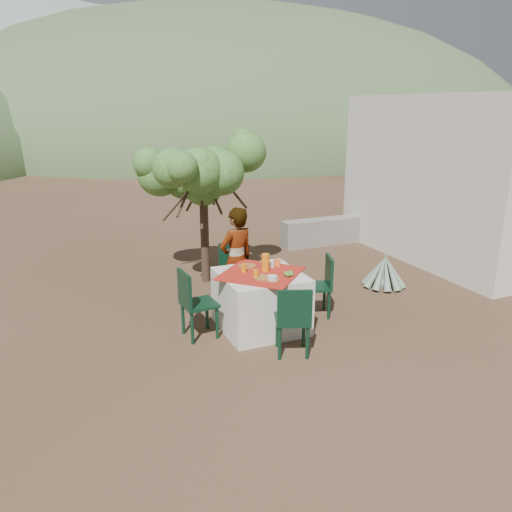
% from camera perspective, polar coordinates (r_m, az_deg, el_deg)
% --- Properties ---
extents(ground, '(160.00, 160.00, 0.00)m').
position_cam_1_polar(ground, '(6.39, -2.11, -9.26)').
color(ground, '#3C271B').
rests_on(ground, ground).
extents(table, '(1.30, 1.30, 0.76)m').
position_cam_1_polar(table, '(6.49, 0.55, -5.14)').
color(table, silver).
rests_on(table, ground).
extents(chair_far, '(0.48, 0.48, 0.89)m').
position_cam_1_polar(chair_far, '(7.28, -2.53, -1.70)').
color(chair_far, black).
rests_on(chair_far, ground).
extents(chair_near, '(0.51, 0.51, 0.86)m').
position_cam_1_polar(chair_near, '(5.77, 4.27, -7.08)').
color(chair_near, black).
rests_on(chair_near, ground).
extents(chair_left, '(0.44, 0.44, 0.88)m').
position_cam_1_polar(chair_left, '(6.23, -7.16, -5.13)').
color(chair_left, black).
rests_on(chair_left, ground).
extents(chair_right, '(0.50, 0.50, 0.85)m').
position_cam_1_polar(chair_right, '(6.91, 7.46, -3.07)').
color(chair_right, black).
rests_on(chair_right, ground).
extents(person, '(0.63, 0.50, 1.49)m').
position_cam_1_polar(person, '(6.92, -2.25, -0.49)').
color(person, '#8C6651').
rests_on(person, ground).
extents(shrub_tree, '(1.81, 1.78, 2.13)m').
position_cam_1_polar(shrub_tree, '(8.04, -5.76, 8.75)').
color(shrub_tree, '#462E23').
rests_on(shrub_tree, ground).
extents(agave, '(0.70, 0.69, 0.74)m').
position_cam_1_polar(agave, '(8.24, 14.47, -1.80)').
color(agave, gray).
rests_on(agave, ground).
extents(guesthouse, '(3.20, 4.20, 3.00)m').
position_cam_1_polar(guesthouse, '(10.54, 23.94, 8.30)').
color(guesthouse, beige).
rests_on(guesthouse, ground).
extents(stone_wall, '(2.60, 0.35, 0.55)m').
position_cam_1_polar(stone_wall, '(10.72, 9.51, 2.96)').
color(stone_wall, gray).
rests_on(stone_wall, ground).
extents(hill_near_right, '(48.00, 48.00, 20.00)m').
position_cam_1_polar(hill_near_right, '(43.77, -4.22, 13.17)').
color(hill_near_right, '#39522E').
rests_on(hill_near_right, ground).
extents(hill_far_center, '(60.00, 60.00, 24.00)m').
position_cam_1_polar(hill_far_center, '(57.47, -25.42, 12.52)').
color(hill_far_center, slate).
rests_on(hill_far_center, ground).
extents(hill_far_right, '(36.00, 36.00, 14.00)m').
position_cam_1_polar(hill_far_right, '(59.56, 7.69, 14.05)').
color(hill_far_right, slate).
rests_on(hill_far_right, ground).
extents(plate_far, '(0.24, 0.24, 0.01)m').
position_cam_1_polar(plate_far, '(6.60, -1.02, -1.15)').
color(plate_far, brown).
rests_on(plate_far, table).
extents(plate_near, '(0.23, 0.23, 0.01)m').
position_cam_1_polar(plate_near, '(6.17, 0.74, -2.47)').
color(plate_near, brown).
rests_on(plate_near, table).
extents(glass_far, '(0.07, 0.07, 0.11)m').
position_cam_1_polar(glass_far, '(6.36, -1.39, -1.39)').
color(glass_far, orange).
rests_on(glass_far, table).
extents(glass_near, '(0.06, 0.06, 0.10)m').
position_cam_1_polar(glass_near, '(6.16, -0.02, -2.06)').
color(glass_near, orange).
rests_on(glass_near, table).
extents(juice_pitcher, '(0.10, 0.10, 0.23)m').
position_cam_1_polar(juice_pitcher, '(6.40, 1.09, -0.75)').
color(juice_pitcher, orange).
rests_on(juice_pitcher, table).
extents(bowl_plate, '(0.18, 0.18, 0.01)m').
position_cam_1_polar(bowl_plate, '(6.09, 1.90, -2.74)').
color(bowl_plate, brown).
rests_on(bowl_plate, table).
extents(white_bowl, '(0.12, 0.12, 0.05)m').
position_cam_1_polar(white_bowl, '(6.08, 1.90, -2.49)').
color(white_bowl, silver).
rests_on(white_bowl, bowl_plate).
extents(jar_left, '(0.06, 0.06, 0.10)m').
position_cam_1_polar(jar_left, '(6.61, 2.58, -0.78)').
color(jar_left, orange).
rests_on(jar_left, table).
extents(jar_right, '(0.06, 0.06, 0.09)m').
position_cam_1_polar(jar_right, '(6.63, 2.27, -0.76)').
color(jar_right, orange).
rests_on(jar_right, table).
extents(napkin_holder, '(0.06, 0.04, 0.08)m').
position_cam_1_polar(napkin_holder, '(6.54, 1.74, -1.03)').
color(napkin_holder, silver).
rests_on(napkin_holder, table).
extents(fruit_cluster, '(0.13, 0.12, 0.06)m').
position_cam_1_polar(fruit_cluster, '(6.24, 3.78, -2.04)').
color(fruit_cluster, '#48832F').
rests_on(fruit_cluster, table).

